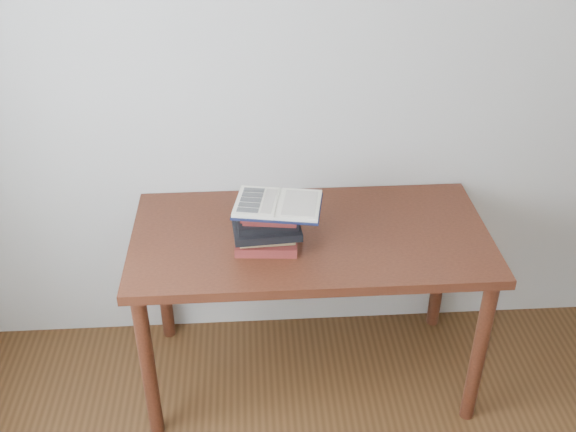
{
  "coord_description": "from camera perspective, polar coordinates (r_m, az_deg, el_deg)",
  "views": [
    {
      "loc": [
        -0.34,
        -0.88,
        2.3
      ],
      "look_at": [
        -0.21,
        1.19,
        0.99
      ],
      "focal_mm": 42.0,
      "sensor_mm": 36.0,
      "label": 1
    }
  ],
  "objects": [
    {
      "name": "desk",
      "position": [
        2.79,
        1.89,
        -3.11
      ],
      "size": [
        1.45,
        0.73,
        0.78
      ],
      "color": "#4C2213",
      "rests_on": "ground"
    },
    {
      "name": "open_book",
      "position": [
        2.53,
        -0.85,
        0.99
      ],
      "size": [
        0.36,
        0.28,
        0.03
      ],
      "rotation": [
        0.0,
        0.0,
        -0.18
      ],
      "color": "black",
      "rests_on": "book_stack"
    },
    {
      "name": "book_stack",
      "position": [
        2.61,
        -1.72,
        -0.81
      ],
      "size": [
        0.27,
        0.22,
        0.19
      ],
      "color": "maroon",
      "rests_on": "desk"
    },
    {
      "name": "room_shell",
      "position": [
        1.14,
        10.25,
        -4.4
      ],
      "size": [
        3.54,
        3.54,
        2.62
      ],
      "color": "#B7B7AE",
      "rests_on": "ground"
    }
  ]
}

